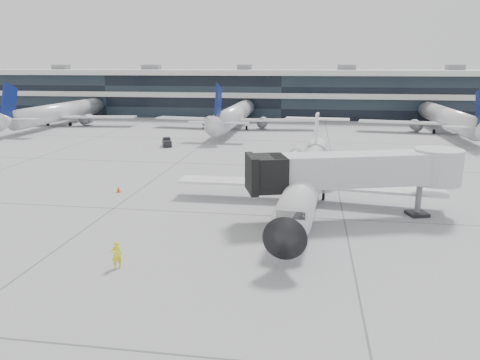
# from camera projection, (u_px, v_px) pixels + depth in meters

# --- Properties ---
(ground) EXTENTS (220.00, 220.00, 0.00)m
(ground) POSITION_uv_depth(u_px,v_px,m) (225.00, 214.00, 39.93)
(ground) COLOR #949496
(ground) RESTS_ON ground
(terminal) EXTENTS (170.00, 22.00, 10.00)m
(terminal) POSITION_uv_depth(u_px,v_px,m) (284.00, 95.00, 117.42)
(terminal) COLOR black
(terminal) RESTS_ON ground
(bg_jet_left) EXTENTS (32.00, 40.00, 9.60)m
(bg_jet_left) POSITION_uv_depth(u_px,v_px,m) (64.00, 125.00, 99.34)
(bg_jet_left) COLOR silver
(bg_jet_left) RESTS_ON ground
(bg_jet_center) EXTENTS (32.00, 40.00, 9.60)m
(bg_jet_center) POSITION_uv_depth(u_px,v_px,m) (236.00, 128.00, 93.89)
(bg_jet_center) COLOR silver
(bg_jet_center) RESTS_ON ground
(bg_jet_right) EXTENTS (32.00, 40.00, 9.60)m
(bg_jet_right) POSITION_uv_depth(u_px,v_px,m) (445.00, 132.00, 88.00)
(bg_jet_right) COLOR silver
(bg_jet_right) RESTS_ON ground
(regional_jet) EXTENTS (24.25, 30.30, 6.99)m
(regional_jet) POSITION_uv_depth(u_px,v_px,m) (307.00, 177.00, 42.72)
(regional_jet) COLOR white
(regional_jet) RESTS_ON ground
(jet_bridge) EXTENTS (17.29, 7.99, 5.64)m
(jet_bridge) POSITION_uv_depth(u_px,v_px,m) (366.00, 170.00, 37.85)
(jet_bridge) COLOR #B8BCBD
(jet_bridge) RESTS_ON ground
(ramp_worker) EXTENTS (0.76, 0.74, 1.76)m
(ramp_worker) POSITION_uv_depth(u_px,v_px,m) (117.00, 255.00, 29.09)
(ramp_worker) COLOR #FFF91A
(ramp_worker) RESTS_ON ground
(traffic_cone) EXTENTS (0.47, 0.47, 0.62)m
(traffic_cone) POSITION_uv_depth(u_px,v_px,m) (118.00, 189.00, 46.57)
(traffic_cone) COLOR #F63D0C
(traffic_cone) RESTS_ON ground
(far_tug) EXTENTS (2.04, 2.52, 1.40)m
(far_tug) POSITION_uv_depth(u_px,v_px,m) (167.00, 143.00, 72.61)
(far_tug) COLOR black
(far_tug) RESTS_ON ground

